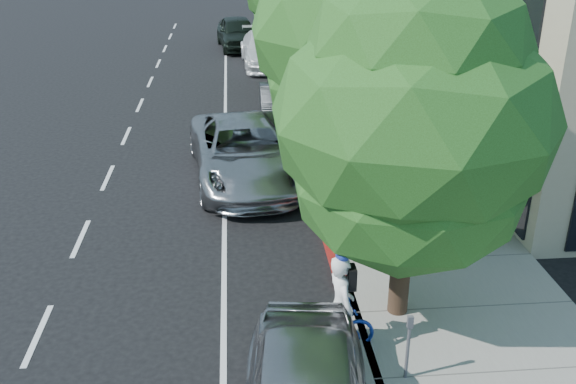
{
  "coord_description": "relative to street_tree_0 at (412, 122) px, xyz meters",
  "views": [
    {
      "loc": [
        -2.25,
        -12.65,
        7.58
      ],
      "look_at": [
        -1.02,
        1.38,
        1.35
      ],
      "focal_mm": 40.0,
      "sensor_mm": 36.0,
      "label": 1
    }
  ],
  "objects": [
    {
      "name": "dark_sedan",
      "position": [
        -1.4,
        13.29,
        -3.44
      ],
      "size": [
        1.5,
        4.16,
        1.37
      ],
      "primitive_type": "imported",
      "rotation": [
        0.0,
        0.0,
        -0.01
      ],
      "color": "black",
      "rests_on": "ground"
    },
    {
      "name": "street_tree_1",
      "position": [
        -0.0,
        6.0,
        0.45
      ],
      "size": [
        5.46,
        5.46,
        7.67
      ],
      "color": "black",
      "rests_on": "ground"
    },
    {
      "name": "dark_suv_far",
      "position": [
        -2.77,
        27.73,
        -3.21
      ],
      "size": [
        2.74,
        5.58,
        1.83
      ],
      "primitive_type": "imported",
      "rotation": [
        0.0,
        0.0,
        0.11
      ],
      "color": "black",
      "rests_on": "ground"
    },
    {
      "name": "curb_red_segment",
      "position": [
        -0.9,
        3.0,
        -4.05
      ],
      "size": [
        0.32,
        4.0,
        0.15
      ],
      "primitive_type": "cube",
      "color": "maroon",
      "rests_on": "ground"
    },
    {
      "name": "curb",
      "position": [
        -0.9,
        10.0,
        -4.05
      ],
      "size": [
        0.3,
        56.0,
        0.15
      ],
      "primitive_type": "cube",
      "color": "#9E998E",
      "rests_on": "ground"
    },
    {
      "name": "cyclist",
      "position": [
        -1.34,
        -1.0,
        -3.11
      ],
      "size": [
        0.63,
        0.82,
        2.03
      ],
      "primitive_type": "imported",
      "rotation": [
        0.0,
        0.0,
        1.78
      ],
      "color": "white",
      "rests_on": "ground"
    },
    {
      "name": "sidewalk",
      "position": [
        1.4,
        10.0,
        -4.05
      ],
      "size": [
        4.6,
        56.0,
        0.15
      ],
      "primitive_type": "cube",
      "color": "gray",
      "rests_on": "ground"
    },
    {
      "name": "white_pickup",
      "position": [
        -1.4,
        23.0,
        -3.27
      ],
      "size": [
        2.64,
        6.0,
        1.71
      ],
      "primitive_type": "imported",
      "rotation": [
        0.0,
        0.0,
        0.04
      ],
      "color": "white",
      "rests_on": "ground"
    },
    {
      "name": "storefront_building",
      "position": [
        8.7,
        20.0,
        -0.62
      ],
      "size": [
        10.0,
        36.0,
        7.0
      ],
      "primitive_type": "cube",
      "color": "#B4AB8B",
      "rests_on": "ground"
    },
    {
      "name": "street_tree_0",
      "position": [
        0.0,
        0.0,
        0.0
      ],
      "size": [
        5.14,
        5.14,
        6.99
      ],
      "color": "black",
      "rests_on": "ground"
    },
    {
      "name": "silver_suv",
      "position": [
        -2.87,
        7.5,
        -3.22
      ],
      "size": [
        3.68,
        6.77,
        1.8
      ],
      "primitive_type": "imported",
      "rotation": [
        0.0,
        0.0,
        0.11
      ],
      "color": "#A1A1A5",
      "rests_on": "ground"
    },
    {
      "name": "ground",
      "position": [
        -0.9,
        2.0,
        -4.12
      ],
      "size": [
        120.0,
        120.0,
        0.0
      ],
      "primitive_type": "plane",
      "color": "black",
      "rests_on": "ground"
    },
    {
      "name": "bicycle",
      "position": [
        -1.64,
        -1.0,
        -3.62
      ],
      "size": [
        1.98,
        0.87,
        1.01
      ],
      "primitive_type": "imported",
      "rotation": [
        0.0,
        0.0,
        1.68
      ],
      "color": "navy",
      "rests_on": "ground"
    },
    {
      "name": "pedestrian",
      "position": [
        2.56,
        12.22,
        -3.18
      ],
      "size": [
        0.79,
        0.62,
        1.59
      ],
      "primitive_type": "imported",
      "rotation": [
        0.0,
        0.0,
        3.17
      ],
      "color": "black",
      "rests_on": "sidewalk"
    }
  ]
}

